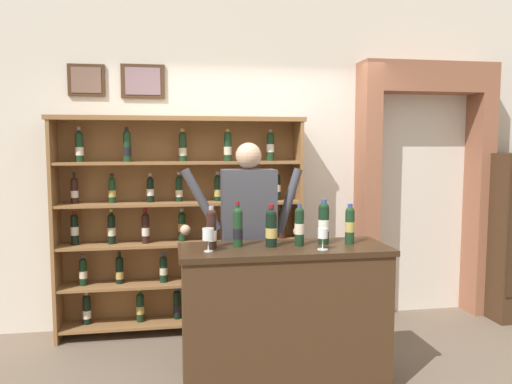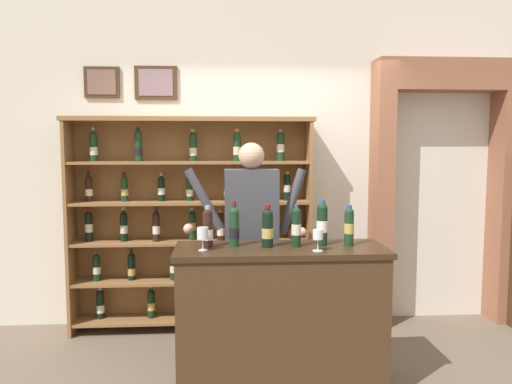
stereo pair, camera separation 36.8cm
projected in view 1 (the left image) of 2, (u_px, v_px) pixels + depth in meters
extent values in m
cube|color=silver|center=(246.00, 157.00, 4.85)|extent=(12.00, 0.16, 3.23)
cube|color=#422B19|center=(86.00, 80.00, 4.45)|extent=(0.32, 0.02, 0.28)
cube|color=#785A4D|center=(86.00, 80.00, 4.43)|extent=(0.26, 0.01, 0.23)
cube|color=#422B19|center=(143.00, 81.00, 4.53)|extent=(0.39, 0.02, 0.31)
cube|color=gray|center=(143.00, 81.00, 4.52)|extent=(0.31, 0.01, 0.25)
cube|color=olive|center=(56.00, 230.00, 4.33)|extent=(0.03, 0.32, 1.98)
cube|color=olive|center=(297.00, 223.00, 4.70)|extent=(0.03, 0.32, 1.98)
cube|color=olive|center=(181.00, 224.00, 4.66)|extent=(2.21, 0.02, 1.98)
cube|color=olive|center=(183.00, 321.00, 4.60)|extent=(2.15, 0.31, 0.02)
cylinder|color=black|center=(87.00, 311.00, 4.47)|extent=(0.07, 0.07, 0.23)
sphere|color=black|center=(86.00, 298.00, 4.46)|extent=(0.07, 0.07, 0.07)
cylinder|color=black|center=(86.00, 296.00, 4.46)|extent=(0.03, 0.03, 0.06)
cylinder|color=#99999E|center=(86.00, 293.00, 4.46)|extent=(0.04, 0.04, 0.03)
cylinder|color=silver|center=(87.00, 314.00, 4.48)|extent=(0.07, 0.07, 0.07)
cylinder|color=black|center=(140.00, 309.00, 4.54)|extent=(0.07, 0.07, 0.23)
sphere|color=black|center=(140.00, 297.00, 4.53)|extent=(0.07, 0.07, 0.07)
cylinder|color=black|center=(140.00, 293.00, 4.52)|extent=(0.03, 0.03, 0.08)
cylinder|color=#B79338|center=(140.00, 289.00, 4.52)|extent=(0.03, 0.03, 0.03)
cylinder|color=tan|center=(140.00, 310.00, 4.54)|extent=(0.07, 0.07, 0.07)
cylinder|color=black|center=(177.00, 306.00, 4.62)|extent=(0.07, 0.07, 0.23)
sphere|color=black|center=(177.00, 294.00, 4.61)|extent=(0.07, 0.07, 0.07)
cylinder|color=black|center=(177.00, 291.00, 4.60)|extent=(0.03, 0.03, 0.07)
cylinder|color=navy|center=(177.00, 289.00, 4.60)|extent=(0.03, 0.03, 0.03)
cylinder|color=black|center=(177.00, 309.00, 4.62)|extent=(0.07, 0.07, 0.07)
cylinder|color=black|center=(231.00, 304.00, 4.67)|extent=(0.07, 0.07, 0.24)
sphere|color=black|center=(231.00, 291.00, 4.66)|extent=(0.07, 0.07, 0.07)
cylinder|color=black|center=(231.00, 288.00, 4.66)|extent=(0.03, 0.03, 0.08)
cylinder|color=#99999E|center=(231.00, 284.00, 4.66)|extent=(0.04, 0.04, 0.03)
cylinder|color=silver|center=(231.00, 306.00, 4.68)|extent=(0.07, 0.07, 0.08)
cylinder|color=black|center=(267.00, 303.00, 4.73)|extent=(0.07, 0.07, 0.23)
sphere|color=black|center=(267.00, 290.00, 4.72)|extent=(0.07, 0.07, 0.07)
cylinder|color=black|center=(267.00, 287.00, 4.72)|extent=(0.03, 0.03, 0.08)
cylinder|color=#99999E|center=(267.00, 284.00, 4.71)|extent=(0.03, 0.03, 0.03)
cylinder|color=silver|center=(267.00, 302.00, 4.73)|extent=(0.07, 0.07, 0.07)
cube|color=olive|center=(182.00, 282.00, 4.56)|extent=(2.15, 0.31, 0.03)
cylinder|color=black|center=(83.00, 274.00, 4.41)|extent=(0.07, 0.07, 0.21)
sphere|color=black|center=(83.00, 262.00, 4.40)|extent=(0.07, 0.07, 0.07)
cylinder|color=black|center=(83.00, 259.00, 4.40)|extent=(0.03, 0.03, 0.07)
cylinder|color=navy|center=(83.00, 256.00, 4.40)|extent=(0.03, 0.03, 0.03)
cylinder|color=beige|center=(83.00, 274.00, 4.41)|extent=(0.07, 0.07, 0.07)
cylinder|color=black|center=(120.00, 272.00, 4.47)|extent=(0.07, 0.07, 0.21)
sphere|color=black|center=(119.00, 260.00, 4.46)|extent=(0.07, 0.07, 0.07)
cylinder|color=black|center=(119.00, 256.00, 4.46)|extent=(0.03, 0.03, 0.08)
cylinder|color=black|center=(119.00, 253.00, 4.46)|extent=(0.03, 0.03, 0.03)
cylinder|color=tan|center=(120.00, 275.00, 4.48)|extent=(0.07, 0.07, 0.07)
cylinder|color=black|center=(164.00, 271.00, 4.52)|extent=(0.07, 0.07, 0.20)
sphere|color=black|center=(163.00, 260.00, 4.51)|extent=(0.07, 0.07, 0.07)
cylinder|color=black|center=(163.00, 257.00, 4.50)|extent=(0.03, 0.03, 0.06)
cylinder|color=navy|center=(163.00, 254.00, 4.50)|extent=(0.03, 0.03, 0.03)
cylinder|color=beige|center=(164.00, 271.00, 4.52)|extent=(0.07, 0.07, 0.06)
cylinder|color=black|center=(197.00, 268.00, 4.61)|extent=(0.07, 0.07, 0.21)
sphere|color=black|center=(197.00, 257.00, 4.60)|extent=(0.07, 0.07, 0.07)
cylinder|color=black|center=(197.00, 253.00, 4.60)|extent=(0.03, 0.03, 0.08)
cylinder|color=#99999E|center=(197.00, 251.00, 4.59)|extent=(0.03, 0.03, 0.03)
cylinder|color=silver|center=(197.00, 268.00, 4.61)|extent=(0.07, 0.07, 0.07)
cylinder|color=black|center=(242.00, 267.00, 4.68)|extent=(0.07, 0.07, 0.20)
sphere|color=black|center=(242.00, 256.00, 4.67)|extent=(0.07, 0.07, 0.07)
cylinder|color=black|center=(242.00, 254.00, 4.67)|extent=(0.03, 0.03, 0.06)
cylinder|color=#99999E|center=(242.00, 252.00, 4.66)|extent=(0.04, 0.04, 0.03)
cylinder|color=tan|center=(242.00, 267.00, 4.68)|extent=(0.07, 0.07, 0.06)
cylinder|color=black|center=(274.00, 267.00, 4.67)|extent=(0.07, 0.07, 0.20)
sphere|color=black|center=(274.00, 256.00, 4.66)|extent=(0.07, 0.07, 0.07)
cylinder|color=black|center=(274.00, 253.00, 4.65)|extent=(0.03, 0.03, 0.08)
cylinder|color=maroon|center=(274.00, 249.00, 4.65)|extent=(0.04, 0.04, 0.03)
cylinder|color=silver|center=(274.00, 268.00, 4.67)|extent=(0.07, 0.07, 0.06)
cube|color=olive|center=(182.00, 243.00, 4.53)|extent=(2.15, 0.31, 0.02)
cylinder|color=black|center=(75.00, 231.00, 4.38)|extent=(0.07, 0.07, 0.24)
sphere|color=black|center=(74.00, 217.00, 4.37)|extent=(0.07, 0.07, 0.07)
cylinder|color=black|center=(74.00, 215.00, 4.36)|extent=(0.03, 0.03, 0.06)
cylinder|color=maroon|center=(74.00, 213.00, 4.36)|extent=(0.03, 0.03, 0.03)
cylinder|color=silver|center=(75.00, 231.00, 4.38)|extent=(0.07, 0.07, 0.08)
cylinder|color=black|center=(112.00, 231.00, 4.42)|extent=(0.07, 0.07, 0.23)
sphere|color=black|center=(111.00, 218.00, 4.41)|extent=(0.07, 0.07, 0.07)
cylinder|color=black|center=(111.00, 214.00, 4.40)|extent=(0.03, 0.03, 0.08)
cylinder|color=#B79338|center=(111.00, 210.00, 4.40)|extent=(0.03, 0.03, 0.03)
cylinder|color=beige|center=(112.00, 232.00, 4.42)|extent=(0.07, 0.07, 0.07)
cylinder|color=black|center=(146.00, 230.00, 4.45)|extent=(0.07, 0.07, 0.23)
sphere|color=black|center=(145.00, 217.00, 4.43)|extent=(0.07, 0.07, 0.07)
cylinder|color=black|center=(145.00, 213.00, 4.43)|extent=(0.03, 0.03, 0.08)
cylinder|color=maroon|center=(145.00, 209.00, 4.43)|extent=(0.03, 0.03, 0.03)
cylinder|color=silver|center=(146.00, 232.00, 4.45)|extent=(0.07, 0.07, 0.07)
cylinder|color=#19381E|center=(182.00, 229.00, 4.55)|extent=(0.07, 0.07, 0.23)
sphere|color=#19381E|center=(182.00, 216.00, 4.54)|extent=(0.07, 0.07, 0.07)
cylinder|color=#19381E|center=(182.00, 213.00, 4.53)|extent=(0.03, 0.03, 0.07)
cylinder|color=#99999E|center=(182.00, 210.00, 4.53)|extent=(0.04, 0.04, 0.03)
cylinder|color=tan|center=(182.00, 228.00, 4.55)|extent=(0.07, 0.07, 0.07)
cylinder|color=black|center=(211.00, 229.00, 4.55)|extent=(0.07, 0.07, 0.22)
sphere|color=black|center=(211.00, 216.00, 4.53)|extent=(0.07, 0.07, 0.07)
cylinder|color=black|center=(211.00, 214.00, 4.53)|extent=(0.03, 0.03, 0.06)
cylinder|color=#B79338|center=(211.00, 212.00, 4.53)|extent=(0.03, 0.03, 0.03)
cylinder|color=silver|center=(211.00, 232.00, 4.55)|extent=(0.07, 0.07, 0.07)
cylinder|color=black|center=(244.00, 227.00, 4.65)|extent=(0.07, 0.07, 0.23)
sphere|color=black|center=(244.00, 214.00, 4.64)|extent=(0.07, 0.07, 0.07)
cylinder|color=black|center=(244.00, 210.00, 4.64)|extent=(0.03, 0.03, 0.08)
cylinder|color=navy|center=(244.00, 207.00, 4.63)|extent=(0.03, 0.03, 0.03)
cylinder|color=beige|center=(244.00, 230.00, 4.65)|extent=(0.07, 0.07, 0.07)
cylinder|color=black|center=(282.00, 226.00, 4.68)|extent=(0.07, 0.07, 0.23)
sphere|color=black|center=(282.00, 214.00, 4.67)|extent=(0.07, 0.07, 0.07)
cylinder|color=black|center=(282.00, 210.00, 4.67)|extent=(0.03, 0.03, 0.08)
cylinder|color=black|center=(282.00, 207.00, 4.67)|extent=(0.03, 0.03, 0.03)
cylinder|color=black|center=(282.00, 226.00, 4.68)|extent=(0.07, 0.07, 0.07)
cube|color=olive|center=(181.00, 203.00, 4.49)|extent=(2.15, 0.31, 0.02)
cylinder|color=black|center=(75.00, 193.00, 4.35)|extent=(0.06, 0.06, 0.19)
sphere|color=black|center=(74.00, 181.00, 4.34)|extent=(0.06, 0.06, 0.06)
cylinder|color=black|center=(74.00, 177.00, 4.34)|extent=(0.02, 0.02, 0.08)
cylinder|color=black|center=(74.00, 173.00, 4.34)|extent=(0.03, 0.03, 0.03)
cylinder|color=silver|center=(75.00, 194.00, 4.36)|extent=(0.07, 0.07, 0.06)
cylinder|color=#19381E|center=(112.00, 192.00, 4.41)|extent=(0.06, 0.06, 0.19)
sphere|color=#19381E|center=(112.00, 181.00, 4.40)|extent=(0.06, 0.06, 0.06)
cylinder|color=#19381E|center=(112.00, 178.00, 4.39)|extent=(0.03, 0.03, 0.07)
cylinder|color=black|center=(112.00, 175.00, 4.39)|extent=(0.03, 0.03, 0.03)
cylinder|color=tan|center=(112.00, 194.00, 4.41)|extent=(0.07, 0.07, 0.06)
cylinder|color=black|center=(150.00, 192.00, 4.46)|extent=(0.06, 0.06, 0.19)
sphere|color=black|center=(150.00, 181.00, 4.45)|extent=(0.06, 0.06, 0.06)
cylinder|color=black|center=(150.00, 178.00, 4.45)|extent=(0.02, 0.02, 0.07)
cylinder|color=#99999E|center=(150.00, 175.00, 4.44)|extent=(0.03, 0.03, 0.03)
cylinder|color=silver|center=(150.00, 192.00, 4.46)|extent=(0.07, 0.07, 0.06)
cylinder|color=black|center=(179.00, 191.00, 4.52)|extent=(0.06, 0.06, 0.19)
sphere|color=black|center=(179.00, 179.00, 4.51)|extent=(0.06, 0.06, 0.06)
cylinder|color=black|center=(179.00, 176.00, 4.51)|extent=(0.03, 0.03, 0.07)
cylinder|color=#99999E|center=(179.00, 173.00, 4.50)|extent=(0.03, 0.03, 0.03)
cylinder|color=beige|center=(179.00, 193.00, 4.52)|extent=(0.07, 0.07, 0.06)
cylinder|color=black|center=(218.00, 190.00, 4.55)|extent=(0.06, 0.06, 0.20)
sphere|color=black|center=(218.00, 179.00, 4.54)|extent=(0.06, 0.06, 0.06)
cylinder|color=black|center=(218.00, 176.00, 4.54)|extent=(0.03, 0.03, 0.07)
cylinder|color=#99999E|center=(218.00, 173.00, 4.53)|extent=(0.03, 0.03, 0.03)
cylinder|color=tan|center=(218.00, 193.00, 4.55)|extent=(0.07, 0.07, 0.06)
cylinder|color=black|center=(250.00, 190.00, 4.57)|extent=(0.06, 0.06, 0.20)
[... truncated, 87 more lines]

